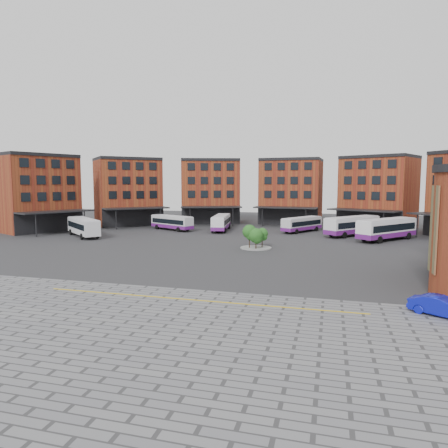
% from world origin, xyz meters
% --- Properties ---
extents(ground, '(160.00, 160.00, 0.00)m').
position_xyz_m(ground, '(0.00, 0.00, 0.00)').
color(ground, '#28282B').
rests_on(ground, ground).
extents(paving_zone, '(50.00, 22.00, 0.02)m').
position_xyz_m(paving_zone, '(2.00, -22.00, 0.01)').
color(paving_zone, slate).
rests_on(paving_zone, ground).
extents(yellow_line, '(26.00, 0.15, 0.02)m').
position_xyz_m(yellow_line, '(2.00, -14.00, 0.03)').
color(yellow_line, gold).
rests_on(yellow_line, paving_zone).
extents(main_building, '(94.14, 42.48, 14.60)m').
position_xyz_m(main_building, '(-4.77, 38.25, 7.23)').
color(main_building, brown).
rests_on(main_building, ground).
extents(tree_island, '(4.40, 4.40, 3.38)m').
position_xyz_m(tree_island, '(2.00, 11.49, 1.86)').
color(tree_island, gray).
rests_on(tree_island, ground).
extents(bus_a, '(10.11, 9.13, 3.14)m').
position_xyz_m(bus_a, '(-28.83, 16.40, 1.86)').
color(bus_a, silver).
rests_on(bus_a, ground).
extents(bus_b, '(10.02, 6.69, 2.84)m').
position_xyz_m(bus_b, '(-17.82, 29.15, 1.54)').
color(bus_b, silver).
rests_on(bus_b, ground).
extents(bus_c, '(3.90, 10.87, 2.99)m').
position_xyz_m(bus_c, '(-8.26, 30.70, 1.62)').
color(bus_c, white).
rests_on(bus_c, ground).
extents(bus_d, '(7.10, 9.64, 2.79)m').
position_xyz_m(bus_d, '(6.92, 32.65, 1.51)').
color(bus_d, silver).
rests_on(bus_d, ground).
extents(bus_e, '(9.69, 10.92, 3.35)m').
position_xyz_m(bus_e, '(15.76, 29.45, 1.82)').
color(bus_e, white).
rests_on(bus_e, ground).
extents(bus_f, '(10.10, 11.28, 3.48)m').
position_xyz_m(bus_f, '(20.85, 25.08, 1.88)').
color(bus_f, white).
rests_on(bus_f, ground).
extents(blue_car, '(4.35, 3.40, 1.38)m').
position_xyz_m(blue_car, '(19.69, -13.10, 0.69)').
color(blue_car, '#0D15AD').
rests_on(blue_car, ground).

